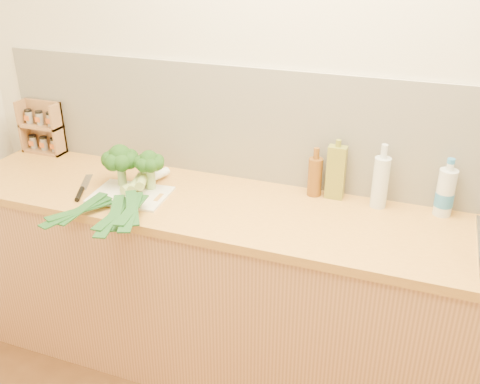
# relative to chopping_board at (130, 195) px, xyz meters

# --- Properties ---
(room_shell) EXTENTS (3.50, 3.50, 3.50)m
(room_shell) POSITION_rel_chopping_board_xyz_m (0.73, 0.37, 0.26)
(room_shell) COLOR beige
(room_shell) RESTS_ON ground
(counter) EXTENTS (3.20, 0.62, 0.90)m
(counter) POSITION_rel_chopping_board_xyz_m (0.73, 0.08, -0.45)
(counter) COLOR tan
(counter) RESTS_ON ground
(chopping_board) EXTENTS (0.36, 0.28, 0.01)m
(chopping_board) POSITION_rel_chopping_board_xyz_m (0.00, 0.00, 0.00)
(chopping_board) COLOR white
(chopping_board) RESTS_ON counter
(broccoli_left) EXTENTS (0.17, 0.17, 0.20)m
(broccoli_left) POSITION_rel_chopping_board_xyz_m (-0.08, 0.07, 0.14)
(broccoli_left) COLOR #8CB066
(broccoli_left) RESTS_ON chopping_board
(broccoli_right) EXTENTS (0.14, 0.14, 0.19)m
(broccoli_right) POSITION_rel_chopping_board_xyz_m (0.06, 0.09, 0.13)
(broccoli_right) COLOR #8CB066
(broccoli_right) RESTS_ON chopping_board
(leek_front) EXTENTS (0.25, 0.69, 0.04)m
(leek_front) POSITION_rel_chopping_board_xyz_m (-0.02, -0.02, 0.03)
(leek_front) COLOR white
(leek_front) RESTS_ON chopping_board
(leek_mid) EXTENTS (0.22, 0.67, 0.04)m
(leek_mid) POSITION_rel_chopping_board_xyz_m (0.03, -0.04, 0.05)
(leek_mid) COLOR white
(leek_mid) RESTS_ON chopping_board
(leek_back) EXTENTS (0.28, 0.61, 0.04)m
(leek_back) POSITION_rel_chopping_board_xyz_m (0.07, -0.04, 0.06)
(leek_back) COLOR white
(leek_back) RESTS_ON chopping_board
(chefs_knife) EXTENTS (0.15, 0.28, 0.02)m
(chefs_knife) POSITION_rel_chopping_board_xyz_m (-0.23, -0.05, 0.00)
(chefs_knife) COLOR silver
(chefs_knife) RESTS_ON counter
(spice_rack) EXTENTS (0.23, 0.09, 0.28)m
(spice_rack) POSITION_rel_chopping_board_xyz_m (-0.72, 0.32, 0.12)
(spice_rack) COLOR #A67547
(spice_rack) RESTS_ON counter
(oil_tin) EXTENTS (0.08, 0.05, 0.27)m
(oil_tin) POSITION_rel_chopping_board_xyz_m (0.87, 0.31, 0.12)
(oil_tin) COLOR olive
(oil_tin) RESTS_ON counter
(glass_bottle) EXTENTS (0.07, 0.07, 0.29)m
(glass_bottle) POSITION_rel_chopping_board_xyz_m (1.06, 0.29, 0.11)
(glass_bottle) COLOR silver
(glass_bottle) RESTS_ON counter
(amber_bottle) EXTENTS (0.06, 0.06, 0.23)m
(amber_bottle) POSITION_rel_chopping_board_xyz_m (0.78, 0.30, 0.09)
(amber_bottle) COLOR brown
(amber_bottle) RESTS_ON counter
(water_bottle) EXTENTS (0.08, 0.08, 0.23)m
(water_bottle) POSITION_rel_chopping_board_xyz_m (1.33, 0.31, 0.09)
(water_bottle) COLOR silver
(water_bottle) RESTS_ON counter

